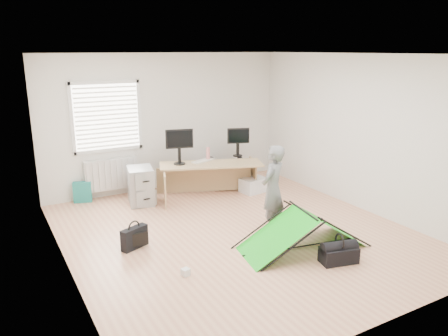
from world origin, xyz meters
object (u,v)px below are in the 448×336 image
duffel_bag (339,255)px  monitor_left (179,151)px  thermos (208,154)px  person (273,189)px  filing_cabinet (141,186)px  laptop_bag (134,238)px  monitor_right (238,146)px  kite (302,229)px  storage_crate (254,185)px  office_chair (228,172)px  desk (211,180)px

duffel_bag → monitor_left: bearing=115.5°
thermos → person: bearing=-91.0°
filing_cabinet → laptop_bag: bearing=-99.7°
monitor_right → kite: 3.03m
filing_cabinet → thermos: (1.38, -0.03, 0.45)m
thermos → storage_crate: bearing=-29.0°
monitor_left → office_chair: size_ratio=0.78×
filing_cabinet → thermos: thermos is taller
office_chair → person: person is taller
kite → laptop_bag: kite is taller
monitor_right → kite: size_ratio=0.24×
desk → monitor_right: size_ratio=4.36×
monitor_right → storage_crate: monitor_right is taller
office_chair → person: 2.48m
monitor_left → kite: 3.02m
office_chair → storage_crate: office_chair is taller
desk → filing_cabinet: 1.34m
monitor_left → office_chair: 1.33m
office_chair → duffel_bag: (-0.41, -3.67, -0.19)m
desk → laptop_bag: size_ratio=4.65×
person → duffel_bag: bearing=68.6°
thermos → laptop_bag: bearing=-140.4°
filing_cabinet → laptop_bag: filing_cabinet is taller
filing_cabinet → storage_crate: size_ratio=1.35×
monitor_left → storage_crate: 1.66m
desk → office_chair: 0.76m
office_chair → kite: office_chair is taller
office_chair → desk: bearing=50.8°
monitor_left → duffel_bag: (0.76, -3.49, -0.80)m
monitor_right → thermos: bearing=-161.3°
storage_crate → person: bearing=-115.0°
office_chair → storage_crate: size_ratio=1.31×
laptop_bag → monitor_left: bearing=26.3°
storage_crate → thermos: bearing=151.0°
office_chair → monitor_right: bearing=140.4°
desk → monitor_right: monitor_right is taller
monitor_left → thermos: size_ratio=2.03×
monitor_left → storage_crate: monitor_left is taller
filing_cabinet → storage_crate: 2.24m
filing_cabinet → monitor_left: bearing=8.3°
filing_cabinet → kite: size_ratio=0.37×
monitor_left → office_chair: monitor_left is taller
laptop_bag → person: bearing=-36.1°
filing_cabinet → monitor_left: (0.77, -0.05, 0.57)m
person → desk: bearing=-118.0°
person → kite: 0.80m
office_chair → laptop_bag: bearing=51.8°
laptop_bag → duffel_bag: (2.24, -1.77, -0.05)m
desk → thermos: size_ratio=7.64×
kite → desk: bearing=102.1°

